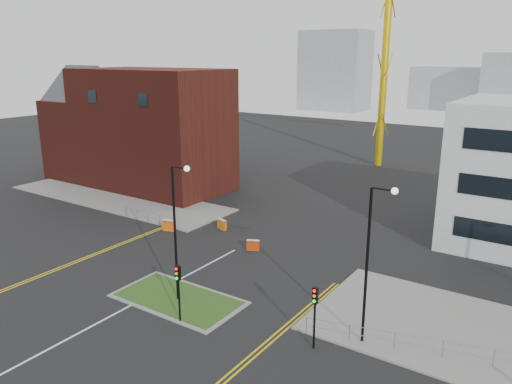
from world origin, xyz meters
TOP-DOWN VIEW (x-y plane):
  - ground at (0.00, 0.00)m, footprint 200.00×200.00m
  - pavement_left at (-20.00, 22.00)m, footprint 28.00×8.00m
  - island_kerb at (2.00, 8.00)m, footprint 8.60×4.60m
  - grass_island at (2.00, 8.00)m, footprint 8.00×4.00m
  - brick_building at (-22.97, 28.00)m, footprint 24.20×10.07m
  - streetlamp_island at (2.22, 8.00)m, footprint 1.46×0.36m
  - streetlamp_right_near at (14.22, 10.00)m, footprint 1.46×0.36m
  - traffic_light_island at (4.00, 5.98)m, footprint 0.28×0.33m
  - traffic_light_right at (12.00, 7.98)m, footprint 0.28×0.33m
  - railing_left at (-11.00, 18.00)m, footprint 6.05×0.05m
  - railing_right at (20.50, 11.50)m, footprint 19.05×5.05m
  - centre_line at (0.00, 2.00)m, footprint 0.15×30.00m
  - yellow_left_a at (-9.00, 10.00)m, footprint 0.12×24.00m
  - yellow_left_b at (-8.70, 10.00)m, footprint 0.12×24.00m
  - yellow_right_a at (9.50, 6.00)m, footprint 0.12×20.00m
  - yellow_right_b at (9.80, 6.00)m, footprint 0.12×20.00m
  - skyline_a at (-40.00, 120.00)m, footprint 18.00×12.00m
  - skyline_d at (-8.00, 140.00)m, footprint 30.00×12.00m
  - barrier_left at (-7.74, 17.47)m, footprint 1.27×0.76m
  - barrier_mid at (-4.00, 20.49)m, footprint 1.15×0.69m
  - barrier_right at (1.27, 17.85)m, footprint 1.10×0.74m

SIDE VIEW (x-z plane):
  - ground at x=0.00m, z-range 0.00..0.00m
  - centre_line at x=0.00m, z-range 0.00..0.01m
  - yellow_left_a at x=-9.00m, z-range 0.00..0.01m
  - yellow_left_b at x=-8.70m, z-range 0.00..0.01m
  - yellow_right_a at x=9.50m, z-range 0.00..0.01m
  - yellow_right_b at x=9.80m, z-range 0.00..0.01m
  - island_kerb at x=2.00m, z-range 0.00..0.08m
  - pavement_left at x=-20.00m, z-range 0.00..0.12m
  - grass_island at x=2.00m, z-range 0.00..0.12m
  - barrier_right at x=1.27m, z-range 0.04..0.92m
  - barrier_mid at x=-4.00m, z-range 0.04..0.96m
  - barrier_left at x=-7.74m, z-range 0.04..1.06m
  - railing_left at x=-11.00m, z-range 0.19..1.29m
  - railing_right at x=20.50m, z-range 0.23..1.33m
  - traffic_light_island at x=4.00m, z-range 0.74..4.39m
  - traffic_light_right at x=12.00m, z-range 0.74..4.39m
  - streetlamp_island at x=2.22m, z-range 0.82..10.00m
  - streetlamp_right_near at x=14.22m, z-range 0.82..10.00m
  - skyline_d at x=-8.00m, z-range 0.00..12.00m
  - brick_building at x=-22.97m, z-range -0.27..13.97m
  - skyline_a at x=-40.00m, z-range 0.00..22.00m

